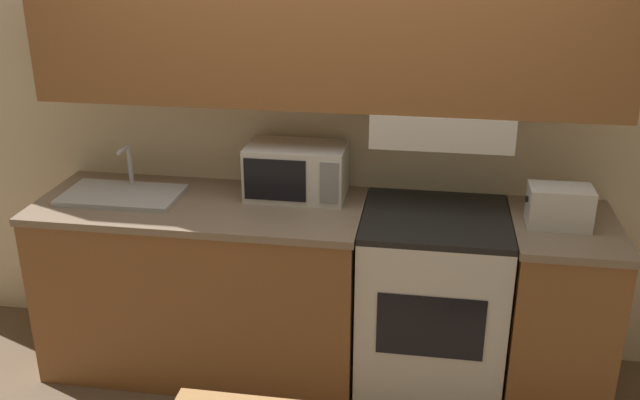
% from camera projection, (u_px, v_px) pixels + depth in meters
% --- Properties ---
extents(ground_plane, '(16.00, 16.00, 0.00)m').
position_uv_depth(ground_plane, '(328.00, 334.00, 4.08)').
color(ground_plane, brown).
extents(wall_back, '(5.19, 0.38, 2.55)m').
position_uv_depth(wall_back, '(330.00, 87.00, 3.49)').
color(wall_back, beige).
rests_on(wall_back, ground_plane).
extents(lower_counter_main, '(1.62, 0.70, 0.92)m').
position_uv_depth(lower_counter_main, '(205.00, 284.00, 3.69)').
color(lower_counter_main, brown).
rests_on(lower_counter_main, ground_plane).
extents(lower_counter_right_stub, '(0.49, 0.70, 0.92)m').
position_uv_depth(lower_counter_right_stub, '(555.00, 311.00, 3.43)').
color(lower_counter_right_stub, brown).
rests_on(lower_counter_right_stub, ground_plane).
extents(stove_range, '(0.69, 0.66, 0.92)m').
position_uv_depth(stove_range, '(431.00, 301.00, 3.53)').
color(stove_range, silver).
rests_on(stove_range, ground_plane).
extents(microwave, '(0.49, 0.30, 0.27)m').
position_uv_depth(microwave, '(296.00, 171.00, 3.54)').
color(microwave, silver).
rests_on(microwave, lower_counter_main).
extents(toaster, '(0.29, 0.17, 0.19)m').
position_uv_depth(toaster, '(559.00, 206.00, 3.22)').
color(toaster, silver).
rests_on(toaster, lower_counter_right_stub).
extents(sink_basin, '(0.58, 0.34, 0.24)m').
position_uv_depth(sink_basin, '(122.00, 194.00, 3.57)').
color(sink_basin, '#B7BABF').
rests_on(sink_basin, lower_counter_main).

